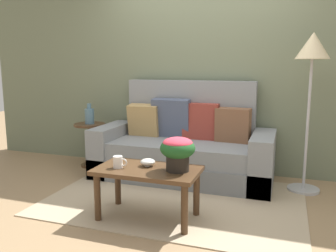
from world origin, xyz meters
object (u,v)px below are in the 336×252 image
(coffee_table, at_px, (148,177))
(table_vase, at_px, (89,116))
(potted_plant, at_px, (178,150))
(coffee_mug, at_px, (118,162))
(side_table, at_px, (90,137))
(snack_bowl, at_px, (148,162))
(floor_lamp, at_px, (312,62))
(couch, at_px, (184,149))

(coffee_table, distance_m, table_vase, 1.87)
(potted_plant, relative_size, coffee_mug, 2.29)
(coffee_table, xyz_separation_m, side_table, (-1.35, 1.27, 0.02))
(snack_bowl, bearing_deg, table_vase, 137.72)
(potted_plant, height_order, coffee_mug, potted_plant)
(floor_lamp, distance_m, coffee_mug, 2.19)
(coffee_mug, distance_m, table_vase, 1.73)
(couch, distance_m, side_table, 1.32)
(side_table, xyz_separation_m, snack_bowl, (1.33, -1.21, 0.10))
(couch, height_order, table_vase, couch)
(couch, distance_m, table_vase, 1.35)
(coffee_table, relative_size, potted_plant, 3.04)
(couch, height_order, floor_lamp, floor_lamp)
(coffee_table, bearing_deg, table_vase, 136.72)
(side_table, bearing_deg, floor_lamp, -1.75)
(side_table, bearing_deg, coffee_table, -43.24)
(side_table, height_order, floor_lamp, floor_lamp)
(coffee_table, distance_m, side_table, 1.86)
(table_vase, bearing_deg, side_table, 142.54)
(couch, bearing_deg, coffee_table, -88.44)
(floor_lamp, bearing_deg, couch, 178.43)
(coffee_table, relative_size, floor_lamp, 0.54)
(side_table, bearing_deg, table_vase, -37.46)
(snack_bowl, bearing_deg, side_table, 137.75)
(side_table, distance_m, table_vase, 0.29)
(floor_lamp, bearing_deg, table_vase, 178.42)
(side_table, xyz_separation_m, potted_plant, (1.62, -1.25, 0.24))
(coffee_mug, distance_m, snack_bowl, 0.26)
(coffee_table, distance_m, coffee_mug, 0.29)
(coffee_table, distance_m, floor_lamp, 2.04)
(floor_lamp, height_order, snack_bowl, floor_lamp)
(coffee_table, distance_m, potted_plant, 0.37)
(floor_lamp, bearing_deg, coffee_mug, -141.56)
(couch, relative_size, table_vase, 7.82)
(floor_lamp, height_order, table_vase, floor_lamp)
(couch, xyz_separation_m, side_table, (-1.32, 0.04, 0.05))
(coffee_table, height_order, potted_plant, potted_plant)
(table_vase, bearing_deg, couch, -1.58)
(potted_plant, xyz_separation_m, coffee_mug, (-0.52, -0.08, -0.13))
(coffee_table, bearing_deg, side_table, 136.76)
(coffee_mug, bearing_deg, side_table, 129.58)
(snack_bowl, bearing_deg, coffee_table, -69.21)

